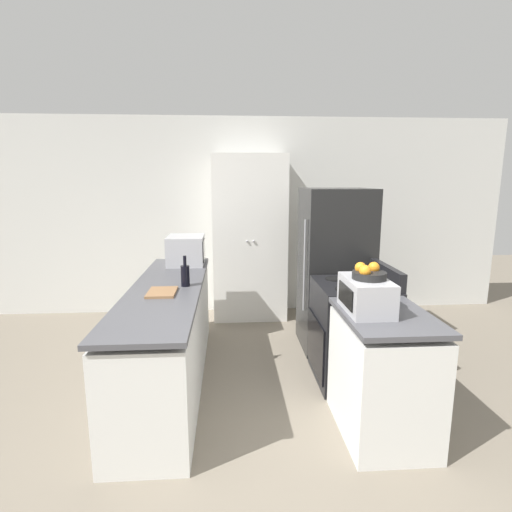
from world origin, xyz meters
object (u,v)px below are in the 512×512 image
at_px(fruit_bowl, 368,273).
at_px(microwave, 186,250).
at_px(wine_bottle, 185,275).
at_px(refrigerator, 335,269).
at_px(stove, 352,331).
at_px(toaster_oven, 366,295).
at_px(pantry_cabinet, 249,238).

bearing_deg(fruit_bowl, microwave, 130.23).
bearing_deg(wine_bottle, refrigerator, 25.50).
xyz_separation_m(stove, toaster_oven, (-0.15, -0.73, 0.55)).
bearing_deg(fruit_bowl, refrigerator, 83.53).
relative_size(microwave, wine_bottle, 1.68).
height_order(refrigerator, wine_bottle, refrigerator).
distance_m(microwave, toaster_oven, 2.19).
height_order(pantry_cabinet, refrigerator, pantry_cabinet).
distance_m(toaster_oven, fruit_bowl, 0.16).
xyz_separation_m(pantry_cabinet, toaster_oven, (0.68, -2.49, -0.04)).
bearing_deg(pantry_cabinet, toaster_oven, -74.64).
distance_m(pantry_cabinet, fruit_bowl, 2.58).
relative_size(refrigerator, fruit_bowl, 7.34).
bearing_deg(fruit_bowl, pantry_cabinet, 105.53).
bearing_deg(refrigerator, pantry_cabinet, 130.34).
bearing_deg(toaster_oven, refrigerator, 83.23).
xyz_separation_m(wine_bottle, fruit_bowl, (1.33, -0.76, 0.18)).
bearing_deg(microwave, toaster_oven, -49.92).
height_order(stove, refrigerator, refrigerator).
height_order(refrigerator, microwave, refrigerator).
xyz_separation_m(pantry_cabinet, fruit_bowl, (0.69, -2.49, 0.11)).
height_order(toaster_oven, fruit_bowl, fruit_bowl).
distance_m(pantry_cabinet, stove, 2.04).
bearing_deg(refrigerator, stove, -91.83).
distance_m(pantry_cabinet, toaster_oven, 2.58).
distance_m(stove, microwave, 1.92).
relative_size(pantry_cabinet, fruit_bowl, 9.06).
height_order(stove, toaster_oven, toaster_oven).
relative_size(pantry_cabinet, microwave, 4.69).
relative_size(microwave, fruit_bowl, 1.93).
distance_m(stove, fruit_bowl, 1.03).
bearing_deg(microwave, pantry_cabinet, 48.29).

